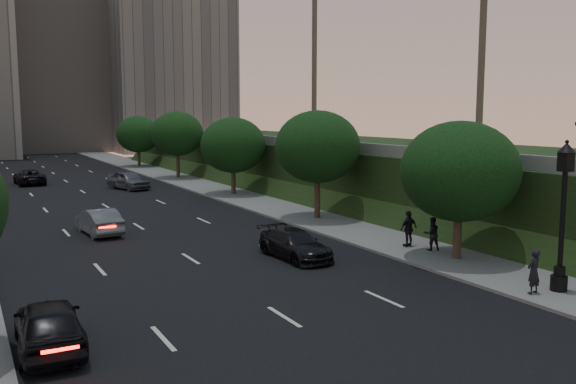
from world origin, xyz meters
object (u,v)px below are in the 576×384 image
pedestrian_b (432,234)px  pedestrian_c (409,228)px  street_lamp (562,223)px  sedan_near_right (295,244)px  sedan_mid_left (99,221)px  sedan_far_right (128,180)px  pedestrian_a (534,271)px  sedan_near_left (49,324)px  sedan_far_left (29,177)px

pedestrian_b → pedestrian_c: pedestrian_c is taller
street_lamp → sedan_near_right: (-5.74, 9.41, -1.99)m
sedan_mid_left → sedan_far_right: bearing=-113.0°
street_lamp → pedestrian_a: 2.03m
street_lamp → sedan_near_right: size_ratio=1.26×
sedan_near_left → sedan_far_right: sedan_far_right is taller
sedan_near_left → sedan_far_right: size_ratio=0.91×
sedan_far_left → pedestrian_a: pedestrian_a is taller
sedan_far_right → sedan_mid_left: bearing=-125.3°
street_lamp → pedestrian_a: street_lamp is taller
sedan_far_left → pedestrian_a: bearing=102.0°
sedan_far_left → sedan_far_right: size_ratio=1.06×
sedan_near_left → pedestrian_a: bearing=171.6°
sedan_near_left → sedan_far_left: 43.23m
pedestrian_a → pedestrian_b: size_ratio=1.02×
sedan_far_right → street_lamp: bearing=-98.0°
street_lamp → pedestrian_c: street_lamp is taller
sedan_near_right → pedestrian_a: pedestrian_a is taller
sedan_far_right → pedestrian_c: pedestrian_c is taller
sedan_near_left → pedestrian_b: 17.84m
sedan_near_left → sedan_near_right: (11.22, 6.17, -0.09)m
sedan_far_right → pedestrian_b: size_ratio=3.00×
sedan_mid_left → sedan_far_left: size_ratio=0.86×
sedan_mid_left → sedan_far_left: bearing=-92.8°
sedan_far_right → pedestrian_b: pedestrian_b is taller
sedan_far_left → pedestrian_b: size_ratio=3.19×
sedan_near_left → pedestrian_b: size_ratio=2.75×
sedan_near_right → sedan_far_right: 28.92m
sedan_near_right → pedestrian_b: bearing=-22.1°
sedan_mid_left → pedestrian_b: size_ratio=2.75×
sedan_near_left → sedan_mid_left: 16.73m
sedan_mid_left → sedan_far_left: sedan_mid_left is taller
sedan_far_left → sedan_near_right: bearing=98.8°
sedan_near_right → sedan_near_left: bearing=-154.0°
pedestrian_a → pedestrian_b: pedestrian_a is taller
pedestrian_b → pedestrian_c: (-0.40, 1.19, 0.08)m
street_lamp → sedan_near_left: 17.37m
sedan_near_right → pedestrian_a: 10.30m
sedan_near_left → pedestrian_c: size_ratio=2.48×
street_lamp → pedestrian_a: bearing=169.8°
sedan_far_right → pedestrian_a: (5.03, -38.13, 0.15)m
pedestrian_b → sedan_far_left: bearing=-50.3°
street_lamp → pedestrian_b: size_ratio=3.56×
sedan_near_right → sedan_far_right: sedan_far_right is taller
street_lamp → sedan_far_right: size_ratio=1.19×
sedan_near_left → pedestrian_b: bearing=-164.5°
street_lamp → pedestrian_c: (0.01, 8.45, -1.61)m
street_lamp → sedan_far_right: street_lamp is taller
sedan_near_left → sedan_mid_left: sedan_near_left is taller
street_lamp → sedan_mid_left: size_ratio=1.29×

